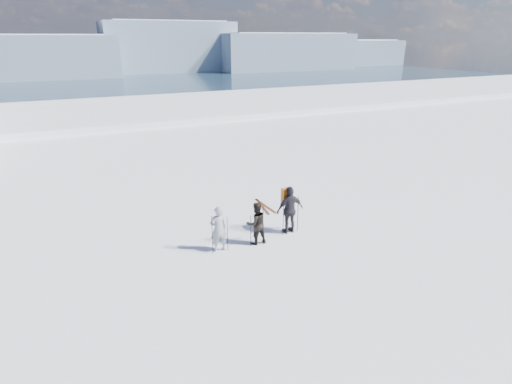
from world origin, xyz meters
TOP-DOWN VIEW (x-y plane):
  - lake_basin at (0.00, 30.00)m, footprint 820.00×820.00m
  - far_mountain_range at (29.60, 454.78)m, footprint 770.00×110.00m
  - skier_grey at (-3.77, 1.89)m, footprint 0.58×0.38m
  - skier_dark at (-2.44, 1.84)m, footprint 0.75×0.59m
  - skier_pack at (-0.99, 2.09)m, footprint 1.05×0.45m
  - backpack at (-1.00, 2.34)m, footprint 0.38×0.22m
  - ski_poles at (-2.40, 1.86)m, footprint 3.38×0.34m
  - skis_loose at (-0.81, 4.61)m, footprint 0.41×1.70m

SIDE VIEW (x-z plane):
  - far_mountain_range at x=29.60m, z-range -33.69..19.31m
  - lake_basin at x=0.00m, z-range -42.31..29.31m
  - skis_loose at x=-0.81m, z-range 0.00..0.03m
  - ski_poles at x=-2.40m, z-range -0.04..1.32m
  - skier_dark at x=-2.44m, z-range 0.00..1.51m
  - skier_grey at x=-3.77m, z-range 0.00..1.60m
  - skier_pack at x=-0.99m, z-range 0.00..1.78m
  - backpack at x=-1.00m, z-range 1.78..2.31m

